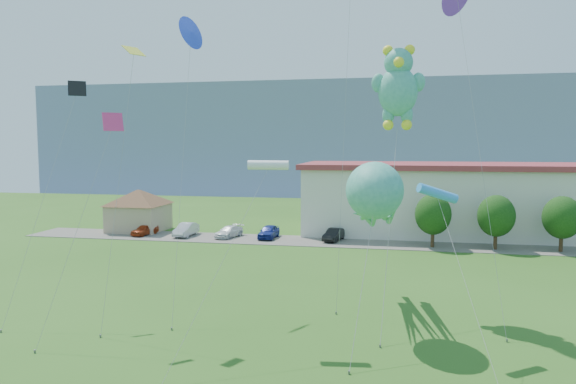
{
  "coord_description": "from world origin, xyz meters",
  "views": [
    {
      "loc": [
        5.27,
        -18.97,
        10.25
      ],
      "look_at": [
        0.11,
        8.0,
        7.78
      ],
      "focal_mm": 32.0,
      "sensor_mm": 36.0,
      "label": 1
    }
  ],
  "objects_px": {
    "parked_car_blue": "(269,232)",
    "teddy_bear_kite": "(398,85)",
    "parked_car_red": "(145,230)",
    "pavilion": "(139,206)",
    "parked_car_black": "(334,235)",
    "parked_car_white": "(229,232)",
    "octopus_kite": "(375,201)",
    "parked_car_silver": "(186,230)",
    "warehouse": "(571,200)"
  },
  "relations": [
    {
      "from": "pavilion",
      "to": "octopus_kite",
      "type": "distance_m",
      "value": 39.86
    },
    {
      "from": "parked_car_red",
      "to": "parked_car_silver",
      "type": "distance_m",
      "value": 4.88
    },
    {
      "from": "parked_car_blue",
      "to": "parked_car_black",
      "type": "relative_size",
      "value": 1.06
    },
    {
      "from": "parked_car_silver",
      "to": "parked_car_blue",
      "type": "distance_m",
      "value": 9.57
    },
    {
      "from": "parked_car_black",
      "to": "teddy_bear_kite",
      "type": "height_order",
      "value": "teddy_bear_kite"
    },
    {
      "from": "parked_car_silver",
      "to": "parked_car_white",
      "type": "height_order",
      "value": "parked_car_silver"
    },
    {
      "from": "parked_car_silver",
      "to": "teddy_bear_kite",
      "type": "height_order",
      "value": "teddy_bear_kite"
    },
    {
      "from": "parked_car_silver",
      "to": "parked_car_black",
      "type": "bearing_deg",
      "value": 2.19
    },
    {
      "from": "parked_car_blue",
      "to": "octopus_kite",
      "type": "distance_m",
      "value": 28.67
    },
    {
      "from": "warehouse",
      "to": "teddy_bear_kite",
      "type": "relative_size",
      "value": 3.65
    },
    {
      "from": "pavilion",
      "to": "parked_car_silver",
      "type": "height_order",
      "value": "pavilion"
    },
    {
      "from": "warehouse",
      "to": "parked_car_white",
      "type": "bearing_deg",
      "value": -167.52
    },
    {
      "from": "parked_car_red",
      "to": "parked_car_white",
      "type": "relative_size",
      "value": 0.87
    },
    {
      "from": "parked_car_white",
      "to": "parked_car_black",
      "type": "height_order",
      "value": "parked_car_black"
    },
    {
      "from": "warehouse",
      "to": "parked_car_white",
      "type": "xyz_separation_m",
      "value": [
        -37.94,
        -8.4,
        -3.45
      ]
    },
    {
      "from": "parked_car_red",
      "to": "parked_car_silver",
      "type": "height_order",
      "value": "parked_car_silver"
    },
    {
      "from": "parked_car_black",
      "to": "parked_car_white",
      "type": "bearing_deg",
      "value": -165.74
    },
    {
      "from": "parked_car_red",
      "to": "teddy_bear_kite",
      "type": "bearing_deg",
      "value": -21.22
    },
    {
      "from": "parked_car_silver",
      "to": "parked_car_blue",
      "type": "xyz_separation_m",
      "value": [
        9.57,
        0.38,
        -0.01
      ]
    },
    {
      "from": "pavilion",
      "to": "octopus_kite",
      "type": "xyz_separation_m",
      "value": [
        28.68,
        -27.38,
        4.1
      ]
    },
    {
      "from": "parked_car_blue",
      "to": "warehouse",
      "type": "bearing_deg",
      "value": 16.92
    },
    {
      "from": "pavilion",
      "to": "octopus_kite",
      "type": "height_order",
      "value": "octopus_kite"
    },
    {
      "from": "octopus_kite",
      "to": "teddy_bear_kite",
      "type": "height_order",
      "value": "teddy_bear_kite"
    },
    {
      "from": "octopus_kite",
      "to": "teddy_bear_kite",
      "type": "bearing_deg",
      "value": 75.16
    },
    {
      "from": "pavilion",
      "to": "parked_car_silver",
      "type": "bearing_deg",
      "value": -19.87
    },
    {
      "from": "pavilion",
      "to": "parked_car_black",
      "type": "bearing_deg",
      "value": -5.59
    },
    {
      "from": "parked_car_white",
      "to": "octopus_kite",
      "type": "relative_size",
      "value": 0.32
    },
    {
      "from": "parked_car_blue",
      "to": "parked_car_silver",
      "type": "bearing_deg",
      "value": -174.56
    },
    {
      "from": "parked_car_red",
      "to": "teddy_bear_kite",
      "type": "height_order",
      "value": "teddy_bear_kite"
    },
    {
      "from": "pavilion",
      "to": "warehouse",
      "type": "height_order",
      "value": "warehouse"
    },
    {
      "from": "parked_car_white",
      "to": "teddy_bear_kite",
      "type": "bearing_deg",
      "value": -32.45
    },
    {
      "from": "warehouse",
      "to": "parked_car_silver",
      "type": "xyz_separation_m",
      "value": [
        -42.97,
        -8.54,
        -3.34
      ]
    },
    {
      "from": "warehouse",
      "to": "pavilion",
      "type": "bearing_deg",
      "value": -173.16
    },
    {
      "from": "pavilion",
      "to": "parked_car_black",
      "type": "height_order",
      "value": "pavilion"
    },
    {
      "from": "parked_car_silver",
      "to": "teddy_bear_kite",
      "type": "distance_m",
      "value": 33.26
    },
    {
      "from": "pavilion",
      "to": "teddy_bear_kite",
      "type": "bearing_deg",
      "value": -37.03
    },
    {
      "from": "parked_car_blue",
      "to": "teddy_bear_kite",
      "type": "distance_m",
      "value": 27.83
    },
    {
      "from": "warehouse",
      "to": "octopus_kite",
      "type": "distance_m",
      "value": 39.72
    },
    {
      "from": "pavilion",
      "to": "parked_car_red",
      "type": "bearing_deg",
      "value": -53.18
    },
    {
      "from": "parked_car_silver",
      "to": "parked_car_black",
      "type": "height_order",
      "value": "parked_car_silver"
    },
    {
      "from": "warehouse",
      "to": "parked_car_black",
      "type": "xyz_separation_m",
      "value": [
        -26.13,
        -8.33,
        -3.41
      ]
    },
    {
      "from": "parked_car_red",
      "to": "parked_car_blue",
      "type": "xyz_separation_m",
      "value": [
        14.43,
        0.73,
        0.09
      ]
    },
    {
      "from": "teddy_bear_kite",
      "to": "parked_car_red",
      "type": "bearing_deg",
      "value": 144.66
    },
    {
      "from": "pavilion",
      "to": "parked_car_silver",
      "type": "xyz_separation_m",
      "value": [
        7.03,
        -2.54,
        -2.24
      ]
    },
    {
      "from": "parked_car_silver",
      "to": "parked_car_black",
      "type": "distance_m",
      "value": 16.84
    },
    {
      "from": "octopus_kite",
      "to": "warehouse",
      "type": "bearing_deg",
      "value": 57.43
    },
    {
      "from": "parked_car_white",
      "to": "parked_car_black",
      "type": "relative_size",
      "value": 1.06
    },
    {
      "from": "parked_car_white",
      "to": "teddy_bear_kite",
      "type": "xyz_separation_m",
      "value": [
        17.89,
        -20.2,
        13.49
      ]
    },
    {
      "from": "warehouse",
      "to": "parked_car_white",
      "type": "relative_size",
      "value": 14.51
    },
    {
      "from": "parked_car_white",
      "to": "octopus_kite",
      "type": "distance_m",
      "value": 30.69
    }
  ]
}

